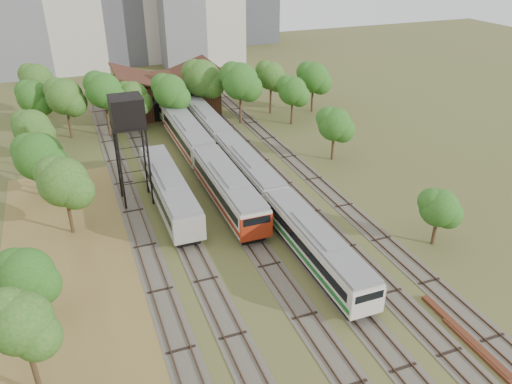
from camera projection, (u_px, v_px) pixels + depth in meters
name	position (u px, v px, depth m)	size (l,w,h in m)	color
ground	(347.00, 337.00, 37.42)	(240.00, 240.00, 0.00)	#475123
dry_grass_patch	(89.00, 328.00, 38.22)	(14.00, 60.00, 0.04)	brown
tracks	(232.00, 193.00, 57.83)	(24.60, 80.00, 0.19)	#4C473D
railcar_red_set	(206.00, 159.00, 61.23)	(3.28, 34.58, 4.07)	black
railcar_green_set	(248.00, 169.00, 59.15)	(2.97, 52.08, 3.67)	black
railcar_rear	(161.00, 100.00, 83.91)	(2.71, 16.08, 3.34)	black
old_grey_coach	(169.00, 190.00, 53.98)	(3.17, 18.00, 3.93)	black
water_tower	(127.00, 114.00, 51.69)	(3.49, 3.49, 12.06)	black
rail_pile_near	(482.00, 355.00, 35.65)	(0.52, 7.87, 0.26)	#582B19
rail_pile_far	(464.00, 334.00, 37.47)	(0.57, 9.16, 0.30)	#582B19
maintenance_shed	(166.00, 93.00, 83.62)	(16.45, 11.55, 7.58)	#351913
tree_band_left	(40.00, 163.00, 52.93)	(7.97, 75.20, 8.43)	#382616
tree_band_far	(191.00, 85.00, 75.92)	(43.64, 10.98, 9.53)	#382616
tree_band_right	(332.00, 122.00, 65.13)	(5.68, 40.10, 7.56)	#382616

